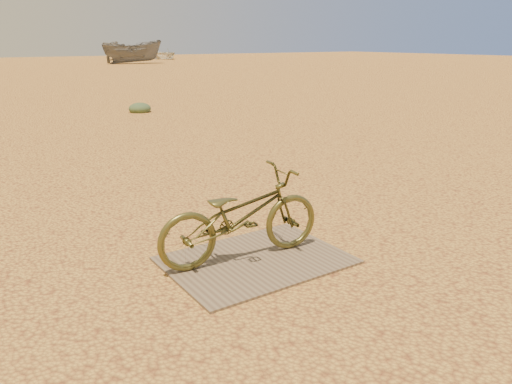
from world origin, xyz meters
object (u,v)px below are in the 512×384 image
bicycle (241,216)px  boat_far_right (162,54)px  boat_mid_right (133,52)px  plywood_board (256,260)px

bicycle → boat_far_right: size_ratio=0.30×
bicycle → boat_far_right: 49.63m
boat_mid_right → boat_far_right: 10.34m
plywood_board → boat_far_right: size_ratio=0.31×
plywood_board → boat_far_right: bearing=67.4°
plywood_board → boat_mid_right: bearing=71.0°
boat_mid_right → boat_far_right: boat_mid_right is taller
bicycle → boat_mid_right: (13.01, 37.47, 0.52)m
bicycle → boat_far_right: boat_far_right is taller
boat_mid_right → boat_far_right: (6.15, 8.31, -0.42)m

